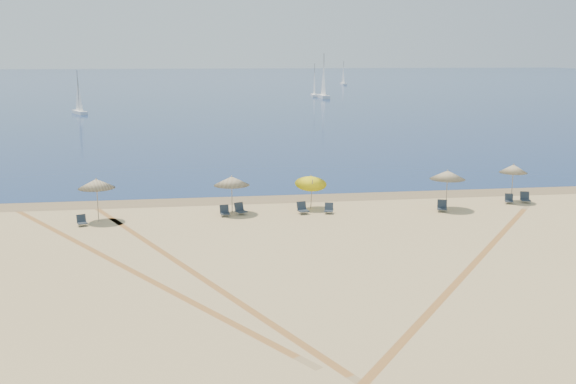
# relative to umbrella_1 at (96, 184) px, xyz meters

# --- Properties ---
(ground) EXTENTS (160.00, 160.00, 0.00)m
(ground) POSITION_rel_umbrella_1_xyz_m (11.56, -19.34, -2.29)
(ground) COLOR tan
(ground) RESTS_ON ground
(ocean) EXTENTS (500.00, 500.00, 0.00)m
(ocean) POSITION_rel_umbrella_1_xyz_m (11.56, 205.66, -2.29)
(ocean) COLOR #0C2151
(ocean) RESTS_ON ground
(wet_sand) EXTENTS (500.00, 500.00, 0.00)m
(wet_sand) POSITION_rel_umbrella_1_xyz_m (11.56, 4.66, -2.29)
(wet_sand) COLOR olive
(wet_sand) RESTS_ON ground
(umbrella_1) EXTENTS (2.16, 2.17, 2.64)m
(umbrella_1) POSITION_rel_umbrella_1_xyz_m (0.00, 0.00, 0.00)
(umbrella_1) COLOR gray
(umbrella_1) RESTS_ON ground
(umbrella_2) EXTENTS (2.24, 2.24, 2.43)m
(umbrella_2) POSITION_rel_umbrella_1_xyz_m (8.03, 0.79, -0.21)
(umbrella_2) COLOR gray
(umbrella_2) RESTS_ON ground
(umbrella_3) EXTENTS (2.05, 2.12, 2.47)m
(umbrella_3) POSITION_rel_umbrella_1_xyz_m (13.14, 1.35, -0.40)
(umbrella_3) COLOR gray
(umbrella_3) RESTS_ON ground
(umbrella_4) EXTENTS (2.25, 2.25, 2.60)m
(umbrella_4) POSITION_rel_umbrella_1_xyz_m (21.74, -0.03, -0.04)
(umbrella_4) COLOR gray
(umbrella_4) RESTS_ON ground
(umbrella_5) EXTENTS (1.86, 1.86, 2.62)m
(umbrella_5) POSITION_rel_umbrella_1_xyz_m (26.93, 1.42, -0.02)
(umbrella_5) COLOR gray
(umbrella_5) RESTS_ON ground
(chair_2) EXTENTS (0.71, 0.76, 0.63)m
(chair_2) POSITION_rel_umbrella_1_xyz_m (-0.82, -0.90, -2.02)
(chair_2) COLOR #1C242D
(chair_2) RESTS_ON ground
(chair_3) EXTENTS (0.62, 0.71, 0.67)m
(chair_3) POSITION_rel_umbrella_1_xyz_m (7.54, 0.23, -2.00)
(chair_3) COLOR #1C242D
(chair_3) RESTS_ON ground
(chair_4) EXTENTS (0.83, 0.88, 0.72)m
(chair_4) POSITION_rel_umbrella_1_xyz_m (8.52, 0.55, -1.98)
(chair_4) COLOR #1C242D
(chair_4) RESTS_ON ground
(chair_5) EXTENTS (0.76, 0.84, 0.73)m
(chair_5) POSITION_rel_umbrella_1_xyz_m (12.40, 0.18, -1.97)
(chair_5) COLOR #1C242D
(chair_5) RESTS_ON ground
(chair_6) EXTENTS (0.68, 0.74, 0.65)m
(chair_6) POSITION_rel_umbrella_1_xyz_m (14.06, 0.02, -2.01)
(chair_6) COLOR #1C242D
(chair_6) RESTS_ON ground
(chair_7) EXTENTS (0.80, 0.87, 0.72)m
(chair_7) POSITION_rel_umbrella_1_xyz_m (21.29, -0.50, -1.98)
(chair_7) COLOR #1C242D
(chair_7) RESTS_ON ground
(chair_8) EXTENTS (0.71, 0.76, 0.64)m
(chair_8) POSITION_rel_umbrella_1_xyz_m (26.57, 1.01, -2.01)
(chair_8) COLOR #1C242D
(chair_8) RESTS_ON ground
(chair_9) EXTENTS (0.74, 0.82, 0.71)m
(chair_9) POSITION_rel_umbrella_1_xyz_m (27.76, 1.11, -1.98)
(chair_9) COLOR #1C242D
(chair_9) RESTS_ON ground
(sailboat_0) EXTENTS (3.23, 4.82, 7.12)m
(sailboat_0) POSITION_rel_umbrella_1_xyz_m (-13.15, 73.42, -0.14)
(sailboat_0) COLOR white
(sailboat_0) RESTS_ON ocean
(sailboat_1) EXTENTS (1.68, 5.20, 7.62)m
(sailboat_1) POSITION_rel_umbrella_1_xyz_m (33.52, 111.44, 0.01)
(sailboat_1) COLOR white
(sailboat_1) RESTS_ON ocean
(sailboat_2) EXTENTS (1.33, 5.06, 7.52)m
(sailboat_2) POSITION_rel_umbrella_1_xyz_m (53.28, 167.89, -0.02)
(sailboat_2) COLOR white
(sailboat_2) RESTS_ON ocean
(sailboat_3) EXTENTS (1.68, 6.61, 9.84)m
(sailboat_3) POSITION_rel_umbrella_1_xyz_m (34.65, 106.24, 0.68)
(sailboat_3) COLOR white
(sailboat_3) RESTS_ON ocean
(tire_tracks) EXTENTS (56.35, 43.27, 0.00)m
(tire_tracks) POSITION_rel_umbrella_1_xyz_m (8.38, -9.31, -2.29)
(tire_tracks) COLOR tan
(tire_tracks) RESTS_ON ground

